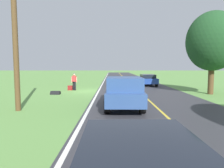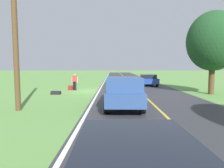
% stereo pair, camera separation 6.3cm
% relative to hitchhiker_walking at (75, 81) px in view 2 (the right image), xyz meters
% --- Properties ---
extents(ground_plane, '(200.00, 200.00, 0.00)m').
position_rel_hitchhiker_walking_xyz_m(ground_plane, '(-1.32, 0.79, -0.98)').
color(ground_plane, '#609347').
extents(road_surface, '(8.21, 120.00, 0.00)m').
position_rel_hitchhiker_walking_xyz_m(road_surface, '(-6.43, 0.79, -0.98)').
color(road_surface, '#333338').
rests_on(road_surface, ground).
extents(lane_edge_line, '(0.16, 117.60, 0.00)m').
position_rel_hitchhiker_walking_xyz_m(lane_edge_line, '(-2.50, 0.79, -0.98)').
color(lane_edge_line, silver).
rests_on(lane_edge_line, ground).
extents(lane_centre_line, '(0.14, 117.60, 0.00)m').
position_rel_hitchhiker_walking_xyz_m(lane_centre_line, '(-6.43, 0.79, -0.98)').
color(lane_centre_line, gold).
rests_on(lane_centre_line, ground).
extents(hitchhiker_walking, '(0.62, 0.53, 1.75)m').
position_rel_hitchhiker_walking_xyz_m(hitchhiker_walking, '(0.00, 0.00, 0.00)').
color(hitchhiker_walking, black).
rests_on(hitchhiker_walking, ground).
extents(suitcase_carried, '(0.47, 0.23, 0.48)m').
position_rel_hitchhiker_walking_xyz_m(suitcase_carried, '(0.42, 0.05, -0.74)').
color(suitcase_carried, maroon).
rests_on(suitcase_carried, ground).
extents(pickup_truck_passing, '(2.16, 5.43, 1.82)m').
position_rel_hitchhiker_walking_xyz_m(pickup_truck_passing, '(-4.48, 8.41, -0.01)').
color(pickup_truck_passing, '#2D4C84').
rests_on(pickup_truck_passing, ground).
extents(tree_far_side_near, '(4.36, 4.36, 7.05)m').
position_rel_hitchhiker_walking_xyz_m(tree_far_side_near, '(-12.36, 2.88, 3.54)').
color(tree_far_side_near, brown).
rests_on(tree_far_side_near, ground).
extents(sedan_near_oncoming, '(1.98, 4.43, 1.41)m').
position_rel_hitchhiker_walking_xyz_m(sedan_near_oncoming, '(-8.34, -5.12, -0.23)').
color(sedan_near_oncoming, navy).
rests_on(sedan_near_oncoming, ground).
extents(utility_pole_roadside, '(0.28, 0.28, 8.48)m').
position_rel_hitchhiker_walking_xyz_m(utility_pole_roadside, '(1.30, 9.23, 3.26)').
color(utility_pole_roadside, brown).
rests_on(utility_pole_roadside, ground).
extents(drainage_culvert, '(0.80, 0.60, 0.60)m').
position_rel_hitchhiker_walking_xyz_m(drainage_culvert, '(1.07, 2.97, -0.98)').
color(drainage_culvert, black).
rests_on(drainage_culvert, ground).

